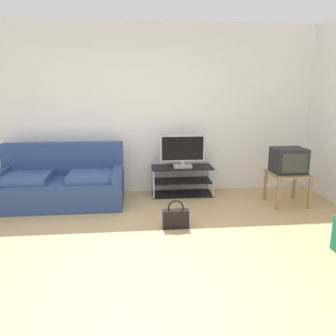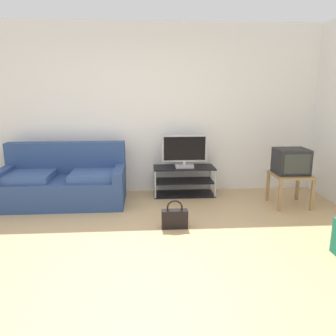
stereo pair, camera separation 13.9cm
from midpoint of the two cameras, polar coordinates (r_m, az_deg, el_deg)
ground_plane at (r=3.41m, az=-5.46°, el=-16.08°), size 9.00×9.80×0.02m
wall_back at (r=5.43m, az=-5.12°, el=9.96°), size 9.00×0.10×2.70m
couch at (r=5.16m, az=-16.84°, el=-2.37°), size 1.81×0.85×0.88m
tv_stand at (r=5.34m, az=3.52°, el=-2.24°), size 0.97×0.43×0.47m
flat_tv at (r=5.21m, az=3.63°, el=2.89°), size 0.72×0.22×0.52m
side_table at (r=5.14m, az=21.13°, el=-1.76°), size 0.53×0.53×0.48m
crt_tv at (r=5.10m, az=21.29°, el=1.10°), size 0.45×0.40×0.36m
handbag at (r=4.10m, az=2.14°, el=-8.67°), size 0.32×0.12×0.36m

